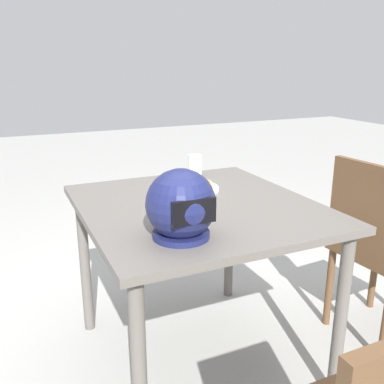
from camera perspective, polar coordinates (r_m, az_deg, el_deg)
ground_plane at (r=2.14m, az=0.68°, el=-21.12°), size 14.00×14.00×0.00m
dining_table at (r=1.81m, az=0.76°, el=-4.32°), size 0.93×1.01×0.76m
pizza_plate at (r=1.97m, az=-0.69°, el=0.45°), size 0.30×0.30×0.01m
pizza at (r=1.96m, az=-0.63°, el=0.95°), size 0.24×0.24×0.05m
motorcycle_helmet at (r=1.41m, az=-1.46°, el=-1.83°), size 0.23×0.23×0.23m
drinking_glass at (r=2.19m, az=0.40°, el=3.51°), size 0.07×0.07×0.11m
chair_side at (r=2.20m, az=23.09°, el=-6.26°), size 0.43×0.43×0.90m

